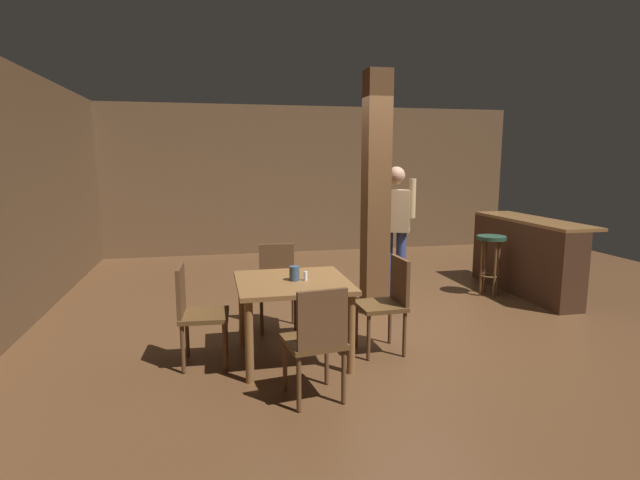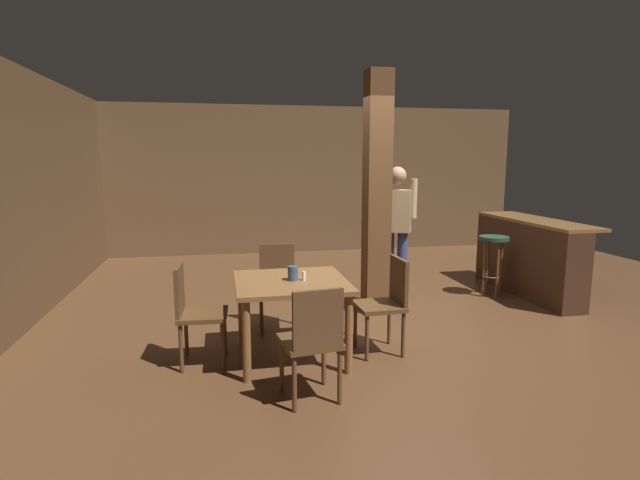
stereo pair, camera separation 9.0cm
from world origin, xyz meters
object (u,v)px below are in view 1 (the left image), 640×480
Objects in this scene: bar_counter at (524,255)px; bar_stool_near at (491,250)px; chair_west at (195,310)px; chair_south at (317,338)px; salt_shaker at (306,276)px; chair_east at (388,299)px; standing_person at (395,227)px; napkin_cup at (294,273)px; dining_table at (293,293)px; chair_north at (277,282)px.

bar_stool_near is at bearing -177.88° from bar_counter.
chair_west is 4.06m from bar_stool_near.
chair_west is 0.44× the size of bar_counter.
salt_shaker is at bearing 84.89° from chair_south.
chair_east is 1.49m from standing_person.
chair_east is at bearing -0.97° from napkin_cup.
dining_table is 1.12× the size of chair_west.
salt_shaker is (0.97, -0.07, 0.27)m from chair_west.
napkin_cup is at bearing 166.11° from salt_shaker.
bar_stool_near reaches higher than dining_table.
chair_north is 3.52m from bar_counter.
chair_south is at bearing -87.49° from dining_table.
chair_south is 1.21m from chair_east.
bar_counter is at bearing 11.40° from chair_north.
chair_east reaches higher than napkin_cup.
bar_counter is at bearing 24.75° from napkin_cup.
chair_south is 10.87× the size of salt_shaker.
napkin_cup reaches higher than bar_stool_near.
chair_west is (-1.76, 0.06, 0.00)m from chair_east.
chair_south reaches higher than salt_shaker.
chair_west is at bearing 134.74° from chair_south.
chair_east is (0.90, -0.02, -0.11)m from dining_table.
dining_table is 0.19m from salt_shaker.
chair_east reaches higher than salt_shaker.
bar_counter reaches higher than napkin_cup.
chair_west is (-0.83, -0.83, 0.00)m from chair_north.
bar_stool_near is (-0.52, -0.02, 0.09)m from bar_counter.
standing_person is (1.48, 0.40, 0.50)m from chair_north.
bar_counter reaches higher than salt_shaker.
salt_shaker reaches higher than dining_table.
chair_east is 1.11× the size of bar_stool_near.
chair_north is 0.92m from napkin_cup.
salt_shaker is at bearing -13.89° from napkin_cup.
bar_stool_near is (2.01, 1.57, 0.10)m from chair_east.
chair_west is 1.11× the size of bar_stool_near.
chair_east and chair_west have the same top height.
bar_counter is at bearing 35.70° from chair_south.
chair_west is at bearing 176.08° from salt_shaker.
chair_east is 10.87× the size of salt_shaker.
chair_north reaches higher than napkin_cup.
chair_east is 1.76m from chair_west.
bar_stool_near is (2.91, 1.54, -0.01)m from dining_table.
salt_shaker is 3.69m from bar_counter.
standing_person reaches higher than napkin_cup.
chair_north is at bearing 92.09° from chair_south.
standing_person is (1.41, 2.14, 0.50)m from chair_south.
salt_shaker is (0.14, -0.90, 0.27)m from chair_north.
chair_east is at bearing 0.64° from salt_shaker.
dining_table is at bearing 92.51° from chair_south.
bar_stool_near is (1.46, 0.28, -0.39)m from standing_person.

